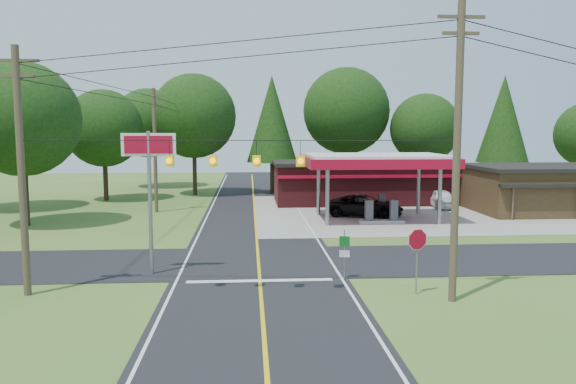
{
  "coord_description": "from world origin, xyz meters",
  "views": [
    {
      "loc": [
        -0.45,
        -27.97,
        6.73
      ],
      "look_at": [
        2.0,
        7.0,
        2.8
      ],
      "focal_mm": 35.0,
      "sensor_mm": 36.0,
      "label": 1
    }
  ],
  "objects": [
    {
      "name": "treeline_backdrop",
      "position": [
        0.82,
        24.01,
        7.49
      ],
      "size": [
        70.27,
        51.59,
        13.3
      ],
      "color": "#332316",
      "rests_on": "ground"
    },
    {
      "name": "overhead_beacons",
      "position": [
        -1.0,
        -6.0,
        6.21
      ],
      "size": [
        17.04,
        2.04,
        1.03
      ],
      "color": "black",
      "rests_on": "ground"
    },
    {
      "name": "big_stop_sign",
      "position": [
        -5.0,
        -2.01,
        4.93
      ],
      "size": [
        2.47,
        0.2,
        6.66
      ],
      "color": "gray",
      "rests_on": "ground"
    },
    {
      "name": "sedan_car",
      "position": [
        16.1,
        18.8,
        0.77
      ],
      "size": [
        4.91,
        4.91,
        1.53
      ],
      "primitive_type": "imported",
      "rotation": [
        0.0,
        0.0,
        -0.09
      ],
      "color": "white",
      "rests_on": "ground"
    },
    {
      "name": "ground",
      "position": [
        0.0,
        0.0,
        0.0
      ],
      "size": [
        120.0,
        120.0,
        0.0
      ],
      "primitive_type": "plane",
      "color": "#3A6122",
      "rests_on": "ground"
    },
    {
      "name": "utility_pole_north",
      "position": [
        -6.5,
        35.0,
        4.75
      ],
      "size": [
        0.3,
        0.3,
        9.5
      ],
      "color": "#473828",
      "rests_on": "ground"
    },
    {
      "name": "gas_canopy",
      "position": [
        9.0,
        13.0,
        4.27
      ],
      "size": [
        10.6,
        7.4,
        4.88
      ],
      "color": "gray",
      "rests_on": "ground"
    },
    {
      "name": "route_sign_post",
      "position": [
        3.8,
        -3.52,
        1.35
      ],
      "size": [
        0.46,
        0.12,
        2.26
      ],
      "color": "gray",
      "rests_on": "ground"
    },
    {
      "name": "suv_car",
      "position": [
        8.5,
        14.5,
        0.82
      ],
      "size": [
        7.53,
        7.53,
        1.63
      ],
      "primitive_type": "imported",
      "rotation": [
        0.0,
        0.0,
        1.22
      ],
      "color": "black",
      "rests_on": "ground"
    },
    {
      "name": "convenience_store",
      "position": [
        10.0,
        22.98,
        1.92
      ],
      "size": [
        16.4,
        7.55,
        3.8
      ],
      "color": "#5B1A1E",
      "rests_on": "ground"
    },
    {
      "name": "lane_center_yellow",
      "position": [
        0.0,
        0.0,
        0.03
      ],
      "size": [
        0.15,
        110.0,
        0.0
      ],
      "primitive_type": "cube",
      "color": "yellow",
      "rests_on": "main_highway"
    },
    {
      "name": "utility_pole_far_left",
      "position": [
        -8.0,
        18.0,
        5.2
      ],
      "size": [
        1.8,
        0.3,
        10.0
      ],
      "color": "#473828",
      "rests_on": "ground"
    },
    {
      "name": "main_highway",
      "position": [
        0.0,
        0.0,
        0.01
      ],
      "size": [
        8.0,
        120.0,
        0.02
      ],
      "primitive_type": "cube",
      "color": "black",
      "rests_on": "ground"
    },
    {
      "name": "utility_pole_near_left",
      "position": [
        -9.5,
        -5.0,
        5.2
      ],
      "size": [
        1.8,
        0.3,
        10.0
      ],
      "color": "#473828",
      "rests_on": "ground"
    },
    {
      "name": "utility_pole_near_right",
      "position": [
        7.5,
        -7.0,
        5.96
      ],
      "size": [
        1.8,
        0.3,
        11.5
      ],
      "color": "#473828",
      "rests_on": "ground"
    },
    {
      "name": "octagonal_stop_sign",
      "position": [
        6.36,
        -6.01,
        2.08
      ],
      "size": [
        0.91,
        0.33,
        2.76
      ],
      "color": "gray",
      "rests_on": "ground"
    },
    {
      "name": "cross_road",
      "position": [
        0.0,
        0.0,
        0.01
      ],
      "size": [
        70.0,
        7.0,
        0.02
      ],
      "primitive_type": "cube",
      "color": "black",
      "rests_on": "ground"
    }
  ]
}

